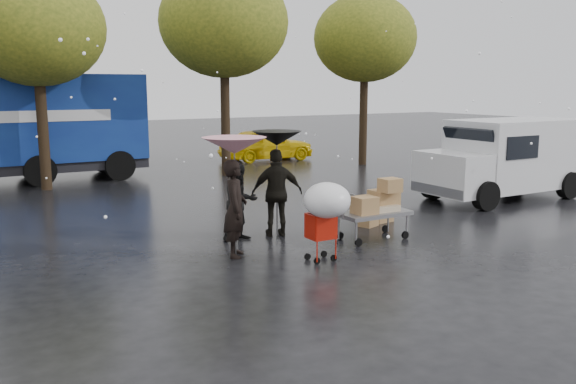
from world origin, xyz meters
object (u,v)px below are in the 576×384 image
white_van (507,157)px  person_black (277,193)px  person_pink (235,208)px  shopping_cart (326,205)px  yellow_taxi (266,144)px  vendor_cart (377,204)px  blue_truck (21,129)px

white_van → person_black: bearing=-175.6°
person_pink → person_black: person_black is taller
shopping_cart → yellow_taxi: size_ratio=0.37×
person_black → vendor_cart: 2.08m
shopping_cart → white_van: bearing=19.3°
yellow_taxi → person_black: bearing=156.6°
shopping_cart → white_van: white_van is taller
shopping_cart → blue_truck: bearing=105.2°
yellow_taxi → white_van: bearing=-167.6°
blue_truck → yellow_taxi: size_ratio=2.09×
person_pink → white_van: size_ratio=0.37×
person_black → shopping_cart: (-0.22, -2.18, 0.14)m
white_van → yellow_taxi: white_van is taller
blue_truck → person_pink: bearing=-78.9°
shopping_cart → white_van: 8.37m
shopping_cart → yellow_taxi: 15.21m
shopping_cart → white_van: size_ratio=0.30×
white_van → blue_truck: (-11.34, 9.87, 0.60)m
person_pink → person_black: 1.72m
person_black → vendor_cart: (1.65, -1.25, -0.20)m
shopping_cart → white_van: (7.90, 2.76, 0.10)m
vendor_cart → shopping_cart: 2.12m
person_black → yellow_taxi: (6.01, 11.70, -0.25)m
vendor_cart → yellow_taxi: bearing=71.4°
person_pink → shopping_cart: bearing=-107.0°
white_van → vendor_cart: bearing=-163.0°
white_van → yellow_taxi: size_ratio=1.24×
shopping_cart → yellow_taxi: shopping_cart is taller
person_black → vendor_cart: bearing=161.0°
person_black → yellow_taxi: bearing=-98.9°
person_pink → shopping_cart: 1.71m
vendor_cart → shopping_cart: shopping_cart is taller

